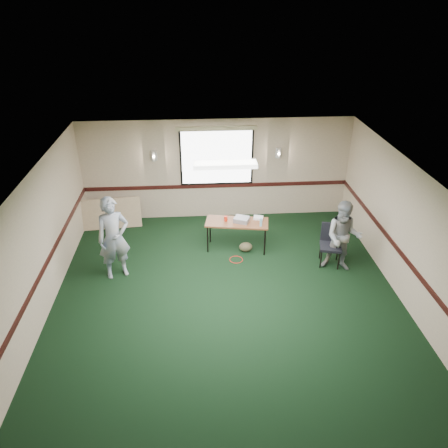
{
  "coord_description": "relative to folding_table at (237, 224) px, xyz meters",
  "views": [
    {
      "loc": [
        -0.57,
        -6.71,
        5.6
      ],
      "look_at": [
        0.0,
        1.3,
        1.2
      ],
      "focal_mm": 35.0,
      "sensor_mm": 36.0,
      "label": 1
    }
  ],
  "objects": [
    {
      "name": "red_cup",
      "position": [
        -0.26,
        0.06,
        0.11
      ],
      "size": [
        0.08,
        0.08,
        0.12
      ],
      "primitive_type": "cylinder",
      "color": "red",
      "rests_on": "folding_table"
    },
    {
      "name": "ground",
      "position": [
        -0.37,
        -2.25,
        -0.68
      ],
      "size": [
        8.0,
        8.0,
        0.0
      ],
      "primitive_type": "plane",
      "color": "black",
      "rests_on": "ground"
    },
    {
      "name": "folding_table",
      "position": [
        0.0,
        0.0,
        0.0
      ],
      "size": [
        1.54,
        0.82,
        0.73
      ],
      "rotation": [
        0.0,
        0.0,
        -0.17
      ],
      "color": "#5D291A",
      "rests_on": "ground"
    },
    {
      "name": "water_bottle",
      "position": [
        0.53,
        -0.25,
        0.15
      ],
      "size": [
        0.06,
        0.06,
        0.2
      ],
      "primitive_type": "cylinder",
      "color": "#7EBBCF",
      "rests_on": "folding_table"
    },
    {
      "name": "game_console",
      "position": [
        0.52,
        0.11,
        0.08
      ],
      "size": [
        0.26,
        0.23,
        0.06
      ],
      "primitive_type": "cube",
      "rotation": [
        0.0,
        0.0,
        -0.25
      ],
      "color": "white",
      "rests_on": "folding_table"
    },
    {
      "name": "person_left",
      "position": [
        -2.7,
        -0.9,
        0.25
      ],
      "size": [
        0.79,
        0.66,
        1.85
      ],
      "primitive_type": "imported",
      "rotation": [
        0.0,
        0.0,
        0.37
      ],
      "color": "#3F598C",
      "rests_on": "ground"
    },
    {
      "name": "person_right",
      "position": [
        2.21,
        -1.01,
        0.14
      ],
      "size": [
        0.94,
        0.83,
        1.64
      ],
      "primitive_type": "imported",
      "rotation": [
        0.0,
        0.0,
        -0.3
      ],
      "color": "#6E89AC",
      "rests_on": "ground"
    },
    {
      "name": "cable_coil",
      "position": [
        -0.06,
        -0.51,
        -0.67
      ],
      "size": [
        0.36,
        0.36,
        0.02
      ],
      "primitive_type": "torus",
      "rotation": [
        0.0,
        0.0,
        -0.15
      ],
      "color": "red",
      "rests_on": "ground"
    },
    {
      "name": "conference_chair",
      "position": [
        2.05,
        -0.73,
        -0.12
      ],
      "size": [
        0.56,
        0.57,
        0.95
      ],
      "rotation": [
        0.0,
        0.0,
        -0.23
      ],
      "color": "black",
      "rests_on": "ground"
    },
    {
      "name": "duffel_bag",
      "position": [
        0.21,
        -0.14,
        -0.57
      ],
      "size": [
        0.39,
        0.34,
        0.22
      ],
      "primitive_type": "ellipsoid",
      "rotation": [
        0.0,
        0.0,
        0.41
      ],
      "color": "#4E482C",
      "rests_on": "ground"
    },
    {
      "name": "folded_table",
      "position": [
        -3.18,
        1.27,
        -0.28
      ],
      "size": [
        1.58,
        0.38,
        0.8
      ],
      "primitive_type": "cube",
      "rotation": [
        -0.21,
        0.0,
        0.09
      ],
      "color": "tan",
      "rests_on": "ground"
    },
    {
      "name": "projector",
      "position": [
        0.11,
        -0.01,
        0.11
      ],
      "size": [
        0.42,
        0.39,
        0.11
      ],
      "primitive_type": "cube",
      "rotation": [
        0.0,
        0.0,
        -0.41
      ],
      "color": "gray",
      "rests_on": "folding_table"
    },
    {
      "name": "room_shell",
      "position": [
        -0.37,
        -0.12,
        0.9
      ],
      "size": [
        8.0,
        8.02,
        8.0
      ],
      "color": "#CCB493",
      "rests_on": "ground"
    }
  ]
}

